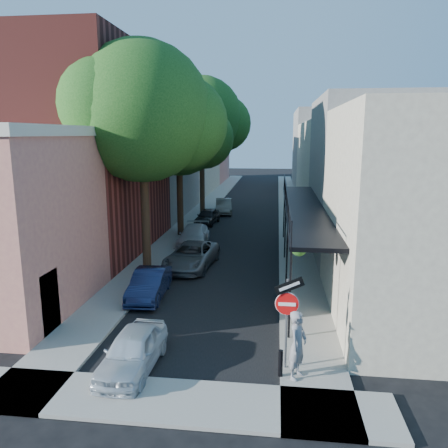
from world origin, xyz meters
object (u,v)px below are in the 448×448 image
(oak_far, at_px, (207,119))
(parked_car_f, at_px, (224,206))
(oak_mid, at_px, (185,133))
(parked_car_c, at_px, (192,256))
(parked_car_d, at_px, (194,235))
(parked_car_a, at_px, (133,351))
(pedestrian, at_px, (298,345))
(parked_car_b, at_px, (149,284))
(sign_post, at_px, (287,307))
(oak_near, at_px, (152,115))
(bollard, at_px, (280,363))
(parked_car_e, at_px, (207,216))

(oak_far, xyz_separation_m, parked_car_f, (1.45, -0.07, -7.61))
(oak_mid, xyz_separation_m, parked_car_c, (1.80, -7.36, -6.40))
(parked_car_d, xyz_separation_m, parked_car_f, (0.52, 11.54, 0.03))
(parked_car_a, relative_size, pedestrian, 1.78)
(parked_car_b, xyz_separation_m, parked_car_f, (0.69, 20.84, 0.04))
(parked_car_c, bearing_deg, pedestrian, -58.37)
(oak_far, height_order, parked_car_a, oak_far)
(oak_far, bearing_deg, sign_post, -76.09)
(oak_near, bearing_deg, bollard, -56.88)
(bollard, bearing_deg, pedestrian, 0.00)
(oak_far, xyz_separation_m, parked_car_e, (0.75, -4.95, -7.65))
(parked_car_a, relative_size, parked_car_c, 0.76)
(oak_near, height_order, parked_car_e, oak_near)
(oak_far, relative_size, parked_car_e, 3.34)
(sign_post, xyz_separation_m, parked_car_e, (-5.76, 21.35, -1.43))
(pedestrian, bearing_deg, oak_mid, 45.03)
(oak_far, height_order, parked_car_c, oak_far)
(sign_post, distance_m, pedestrian, 1.07)
(sign_post, height_order, oak_near, oak_near)
(parked_car_d, bearing_deg, sign_post, -71.49)
(sign_post, relative_size, parked_car_b, 0.80)
(parked_car_c, xyz_separation_m, parked_car_f, (-0.29, 16.33, -0.00))
(oak_far, height_order, parked_car_f, oak_far)
(oak_far, height_order, pedestrian, oak_far)
(parked_car_a, distance_m, parked_car_c, 10.33)
(parked_car_b, bearing_deg, parked_car_f, 85.01)
(parked_car_d, distance_m, parked_car_f, 11.55)
(parked_car_a, xyz_separation_m, pedestrian, (4.87, -0.04, 0.52))
(bollard, xyz_separation_m, parked_car_d, (-5.43, 15.15, 0.10))
(parked_car_d, bearing_deg, parked_car_b, -93.38)
(bollard, bearing_deg, oak_near, 123.12)
(sign_post, height_order, parked_car_e, sign_post)
(oak_mid, height_order, parked_car_c, oak_mid)
(oak_far, bearing_deg, parked_car_d, -85.43)
(pedestrian, bearing_deg, oak_far, 38.11)
(oak_near, distance_m, parked_car_d, 9.09)
(oak_near, bearing_deg, parked_car_a, -78.55)
(oak_mid, height_order, parked_car_b, oak_mid)
(oak_far, xyz_separation_m, parked_car_b, (0.75, -20.92, -7.64))
(parked_car_e, height_order, parked_car_f, parked_car_f)
(bollard, xyz_separation_m, parked_car_a, (-4.40, 0.04, 0.09))
(oak_near, height_order, oak_far, oak_far)
(bollard, relative_size, parked_car_d, 0.19)
(parked_car_a, bearing_deg, parked_car_d, 95.09)
(oak_near, distance_m, parked_car_f, 18.47)
(pedestrian, bearing_deg, parked_car_c, 49.92)
(parked_car_c, xyz_separation_m, pedestrian, (5.08, -10.37, 0.47))
(oak_near, bearing_deg, oak_mid, 90.37)
(parked_car_a, height_order, parked_car_f, parked_car_f)
(oak_near, xyz_separation_m, parked_car_a, (1.97, -9.72, -7.27))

